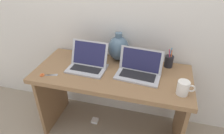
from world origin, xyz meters
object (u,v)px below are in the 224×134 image
at_px(laptop_right, 139,69).
at_px(power_brick, 95,121).
at_px(green_vase, 119,48).
at_px(coffee_mug, 183,88).
at_px(laptop_left, 88,61).
at_px(scissors, 45,75).
at_px(pen_cup, 169,61).

distance_m(laptop_right, power_brick, 0.87).
bearing_deg(green_vase, coffee_mug, -33.97).
height_order(laptop_left, green_vase, green_vase).
xyz_separation_m(green_vase, scissors, (-0.52, -0.43, -0.11)).
height_order(green_vase, power_brick, green_vase).
xyz_separation_m(coffee_mug, power_brick, (-0.77, 0.20, -0.75)).
distance_m(pen_cup, power_brick, 1.02).
height_order(laptop_right, scissors, laptop_right).
bearing_deg(power_brick, green_vase, 42.26).
distance_m(laptop_left, pen_cup, 0.71).
bearing_deg(pen_cup, coffee_mug, -73.61).
bearing_deg(power_brick, laptop_left, -120.51).
distance_m(laptop_left, coffee_mug, 0.81).
xyz_separation_m(laptop_right, pen_cup, (0.24, 0.19, -0.00)).
height_order(laptop_right, coffee_mug, laptop_right).
distance_m(laptop_right, scissors, 0.78).
bearing_deg(pen_cup, laptop_left, -163.83).
bearing_deg(laptop_right, pen_cup, 39.50).
xyz_separation_m(laptop_right, power_brick, (-0.43, 0.02, -0.75)).
relative_size(green_vase, coffee_mug, 2.06).
relative_size(laptop_right, power_brick, 5.38).
height_order(laptop_right, pen_cup, laptop_right).
relative_size(coffee_mug, pen_cup, 0.73).
relative_size(laptop_left, coffee_mug, 2.62).
distance_m(coffee_mug, scissors, 1.10).
xyz_separation_m(laptop_left, coffee_mug, (0.79, -0.17, -0.01)).
bearing_deg(pen_cup, power_brick, -165.76).
bearing_deg(power_brick, pen_cup, 14.24).
height_order(laptop_left, scissors, laptop_left).
distance_m(laptop_left, scissors, 0.37).
height_order(laptop_left, coffee_mug, laptop_left).
height_order(laptop_right, power_brick, laptop_right).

